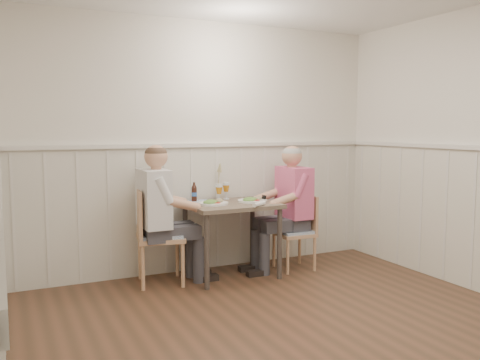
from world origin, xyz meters
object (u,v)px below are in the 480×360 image
(dining_table, at_px, (231,213))
(beer_bottle, at_px, (194,193))
(grass_vase, at_px, (217,182))
(diner_cream, at_px, (158,226))
(chair_right, at_px, (298,229))
(chair_left, at_px, (154,233))
(man_in_pink, at_px, (290,217))

(dining_table, xyz_separation_m, beer_bottle, (-0.31, 0.24, 0.19))
(grass_vase, bearing_deg, diner_cream, -160.11)
(chair_right, bearing_deg, beer_bottle, 164.49)
(dining_table, relative_size, beer_bottle, 4.37)
(dining_table, distance_m, chair_left, 0.79)
(chair_left, relative_size, grass_vase, 2.29)
(chair_right, bearing_deg, dining_table, 175.80)
(chair_right, relative_size, beer_bottle, 3.93)
(diner_cream, bearing_deg, grass_vase, 19.89)
(man_in_pink, distance_m, diner_cream, 1.43)
(beer_bottle, relative_size, grass_vase, 0.50)
(grass_vase, bearing_deg, beer_bottle, -169.03)
(chair_right, xyz_separation_m, grass_vase, (-0.78, 0.35, 0.50))
(dining_table, bearing_deg, grass_vase, 95.40)
(beer_bottle, bearing_deg, grass_vase, 10.97)
(chair_left, height_order, man_in_pink, man_in_pink)
(dining_table, distance_m, beer_bottle, 0.44)
(dining_table, distance_m, man_in_pink, 0.68)
(dining_table, height_order, diner_cream, diner_cream)
(man_in_pink, distance_m, grass_vase, 0.86)
(chair_right, relative_size, man_in_pink, 0.59)
(dining_table, xyz_separation_m, grass_vase, (-0.03, 0.29, 0.28))
(diner_cream, bearing_deg, man_in_pink, -2.14)
(dining_table, distance_m, chair_right, 0.79)
(grass_vase, bearing_deg, chair_left, -164.21)
(man_in_pink, bearing_deg, grass_vase, 155.99)
(beer_bottle, bearing_deg, dining_table, -37.82)
(dining_table, relative_size, grass_vase, 2.18)
(chair_right, xyz_separation_m, beer_bottle, (-1.06, 0.30, 0.41))
(chair_left, xyz_separation_m, diner_cream, (0.03, -0.05, 0.07))
(man_in_pink, xyz_separation_m, grass_vase, (-0.70, 0.31, 0.37))
(chair_right, relative_size, chair_left, 0.86)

